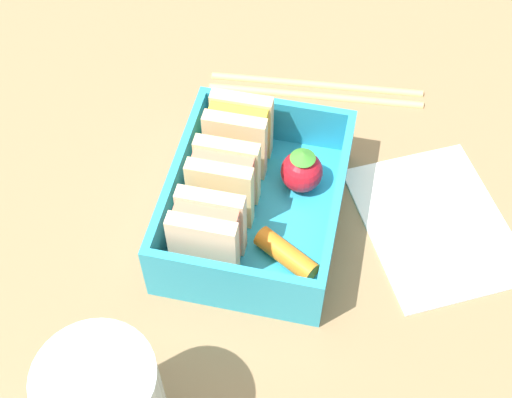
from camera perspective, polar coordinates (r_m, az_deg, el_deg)
The scene contains 10 objects.
ground_plane at distance 54.92cm, azimuth 0.00°, elevation -2.30°, with size 120.00×120.00×2.00cm, color #8B704D.
bento_tray at distance 53.60cm, azimuth 0.00°, elevation -1.34°, with size 15.68×12.24×1.20cm, color #299DBE.
bento_rim at distance 51.47cm, azimuth 0.00°, elevation 0.36°, with size 15.68×12.24×4.09cm.
sandwich_left at distance 48.56cm, azimuth -3.88°, elevation -2.83°, with size 3.31×4.70×5.79cm.
sandwich_center_left at distance 51.14cm, azimuth -2.57°, elevation 1.38°, with size 3.31×4.70×5.79cm.
sandwich_center at distance 54.01cm, azimuth -1.40°, elevation 5.17°, with size 3.31×4.70×5.79cm.
carrot_stick_far_left at distance 50.12cm, azimuth 2.44°, elevation -4.44°, with size 1.55×1.55×4.81cm, color orange.
strawberry_far_left at distance 53.37cm, azimuth 3.69°, elevation 2.29°, with size 3.19×3.19×3.79cm.
chopstick_pair at distance 62.98cm, azimuth 4.82°, elevation 8.85°, with size 3.78×18.70×0.70cm.
folded_napkin at distance 55.40cm, azimuth 14.14°, elevation -1.84°, with size 13.34×10.32×0.40cm, color white.
Camera 1 is at (-30.19, -6.58, 44.40)cm, focal length 50.00 mm.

